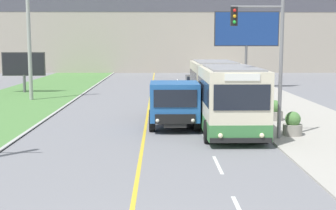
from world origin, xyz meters
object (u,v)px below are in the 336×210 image
object	(u,v)px
dump_truck	(174,103)
billboard_large	(247,31)
planter_round_third	(258,102)
utility_pole_far	(29,31)
planter_round_second	(274,111)
city_bus	(222,93)
billboard_small	(24,65)
traffic_light_mast	(267,51)
planter_round_near	(293,125)
car_distant	(195,85)

from	to	relation	value
dump_truck	billboard_large	xyz separation A→B (m)	(7.27, 19.69, 4.06)
dump_truck	planter_round_third	distance (m)	7.80
utility_pole_far	planter_round_second	world-z (taller)	utility_pole_far
city_bus	billboard_small	bearing A→B (deg)	133.62
city_bus	dump_truck	bearing A→B (deg)	-162.41
traffic_light_mast	billboard_large	world-z (taller)	billboard_large
dump_truck	planter_round_near	world-z (taller)	dump_truck
city_bus	planter_round_third	size ratio (longest dim) A/B	11.21
planter_round_second	planter_round_third	world-z (taller)	planter_round_second
traffic_light_mast	planter_round_second	world-z (taller)	traffic_light_mast
traffic_light_mast	planter_round_third	world-z (taller)	traffic_light_mast
planter_round_second	car_distant	bearing A→B (deg)	102.42
billboard_large	billboard_small	distance (m)	19.95
dump_truck	car_distant	size ratio (longest dim) A/B	1.63
city_bus	car_distant	size ratio (longest dim) A/B	2.83
dump_truck	billboard_large	distance (m)	21.38
planter_round_near	planter_round_third	world-z (taller)	planter_round_third
dump_truck	planter_round_near	bearing A→B (deg)	-27.24
car_distant	billboard_small	xyz separation A→B (m)	(-14.47, 0.40, 1.65)
dump_truck	utility_pole_far	bearing A→B (deg)	132.71
utility_pole_far	planter_round_near	size ratio (longest dim) A/B	9.22
dump_truck	planter_round_second	bearing A→B (deg)	14.27
dump_truck	utility_pole_far	xyz separation A→B (m)	(-10.19, 11.04, 3.84)
planter_round_near	city_bus	bearing A→B (deg)	128.12
utility_pole_far	billboard_small	bearing A→B (deg)	110.79
car_distant	billboard_large	distance (m)	7.78
city_bus	billboard_small	world-z (taller)	billboard_small
city_bus	car_distant	distance (m)	15.05
car_distant	planter_round_third	distance (m)	10.78
car_distant	planter_round_second	distance (m)	14.77
planter_round_near	car_distant	bearing A→B (deg)	99.16
billboard_large	planter_round_third	world-z (taller)	billboard_large
utility_pole_far	planter_round_second	size ratio (longest dim) A/B	9.18
car_distant	traffic_light_mast	world-z (taller)	traffic_light_mast
city_bus	traffic_light_mast	size ratio (longest dim) A/B	1.98
traffic_light_mast	car_distant	bearing A→B (deg)	94.68
dump_truck	billboard_small	xyz separation A→B (m)	(-12.16, 16.22, 1.13)
city_bus	planter_round_second	size ratio (longest dim) A/B	11.18
billboard_small	planter_round_near	size ratio (longest dim) A/B	3.32
billboard_large	planter_round_near	size ratio (longest dim) A/B	6.50
billboard_large	planter_round_third	size ratio (longest dim) A/B	6.48
billboard_large	billboard_small	xyz separation A→B (m)	(-19.43, -3.47, -2.93)
planter_round_third	planter_round_second	bearing A→B (deg)	-89.81
city_bus	planter_round_near	size ratio (longest dim) A/B	11.24
dump_truck	billboard_large	bearing A→B (deg)	69.73
utility_pole_far	billboard_small	xyz separation A→B (m)	(-1.96, 5.17, -2.71)
traffic_light_mast	planter_round_second	bearing A→B (deg)	71.41
dump_truck	billboard_small	world-z (taller)	billboard_small
traffic_light_mast	billboard_large	xyz separation A→B (m)	(3.39, 23.07, 1.37)
car_distant	planter_round_third	xyz separation A→B (m)	(3.16, -10.30, -0.13)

